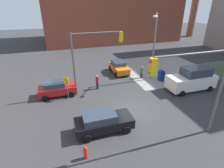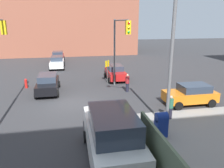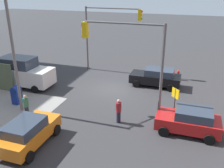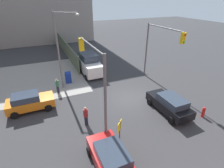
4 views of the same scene
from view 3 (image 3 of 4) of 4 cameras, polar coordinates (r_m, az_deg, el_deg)
The scene contains 13 objects.
ground_plane at distance 21.76m, azimuth 0.56°, elevation -1.23°, with size 120.00×120.00×0.00m, color #333335.
traffic_signal_nw_corner at distance 15.50m, azimuth 4.09°, elevation 7.16°, with size 5.35×0.36×6.50m.
traffic_signal_se_corner at distance 25.30m, azimuth -1.09°, elevation 13.05°, with size 5.85×0.36×6.50m.
street_lamp_corner at distance 17.99m, azimuth -20.66°, elevation 8.15°, with size 1.76×2.24×8.00m.
warning_sign_two_way at distance 16.62m, azimuth 14.17°, elevation -3.38°, with size 0.48×0.48×2.40m.
mailbox_blue at distance 20.29m, azimuth -21.00°, elevation -2.20°, with size 0.56×0.64×1.43m.
fire_hydrant at distance 24.60m, azimuth 14.85°, elevation 2.02°, with size 0.26×0.26×0.94m.
sedan_red at distance 16.00m, azimuth 17.22°, elevation -8.00°, with size 3.80×2.02×1.62m.
coupe_orange at distance 14.97m, azimuth -18.58°, elevation -10.40°, with size 2.02×3.98×1.62m.
sedan_black at distance 22.54m, azimuth 10.07°, elevation 1.57°, with size 4.40×2.02×1.62m.
van_white_delivery at distance 23.52m, azimuth -19.85°, elevation 2.56°, with size 5.40×2.32×2.62m.
pedestrian_crossing at distance 16.36m, azimuth 1.51°, elevation -6.11°, with size 0.36×0.36×1.68m.
pedestrian_waiting at distance 18.03m, azimuth -19.03°, elevation -4.70°, with size 0.36×0.36×1.63m.
Camera 3 is at (-6.25, 19.00, 8.56)m, focal length 40.00 mm.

